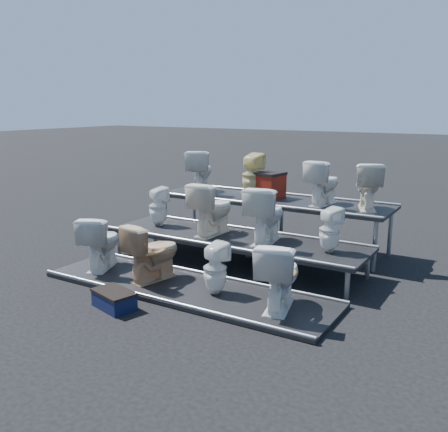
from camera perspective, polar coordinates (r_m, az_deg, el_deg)
The scene contains 18 objects.
ground at distance 7.94m, azimuth 1.10°, elevation -5.64°, with size 80.00×80.00×0.00m, color black.
tier_front at distance 6.90m, azimuth -4.38°, elevation -8.27°, with size 4.20×1.20×0.06m, color black.
tier_mid at distance 7.88m, azimuth 1.11°, elevation -4.05°, with size 4.20×1.20×0.46m, color black.
tier_back at distance 8.93m, azimuth 5.31°, elevation -0.76°, with size 4.20×1.20×0.86m, color black.
toilet_0 at distance 7.74m, azimuth -13.90°, elevation -2.87°, with size 0.46×0.80×0.82m, color silver.
toilet_1 at distance 7.09m, azimuth -8.16°, elevation -4.04°, with size 0.46×0.81×0.82m, color tan.
toilet_2 at distance 6.53m, azimuth -1.01°, elevation -6.01°, with size 0.31×0.32×0.69m, color silver.
toilet_3 at distance 6.09m, azimuth 6.28°, elevation -6.65°, with size 0.48×0.83×0.85m, color silver.
toilet_4 at distance 8.56m, azimuth -7.56°, elevation 1.09°, with size 0.30×0.31×0.67m, color silver.
toilet_5 at distance 7.92m, azimuth -1.35°, elevation 0.90°, with size 0.47×0.83×0.84m, color silver.
toilet_6 at distance 7.46m, azimuth 4.78°, elevation 0.21°, with size 0.48×0.84×0.86m, color silver.
toilet_7 at distance 7.11m, azimuth 11.98°, elevation -1.57°, with size 0.29×0.29×0.64m, color silver.
toilet_8 at distance 9.52m, azimuth -2.77°, elevation 5.17°, with size 0.44×0.78×0.79m, color silver.
toilet_9 at distance 8.95m, azimuth 3.24°, elevation 4.66°, with size 0.35×0.36×0.79m, color #E6D68C.
toilet_10 at distance 8.42m, azimuth 11.27°, elevation 3.79°, with size 0.42×0.73×0.74m, color silver.
toilet_11 at distance 8.20m, azimuth 16.11°, elevation 3.34°, with size 0.42×0.74×0.75m, color silver.
red_crate at distance 8.97m, azimuth 4.83°, elevation 3.44°, with size 0.57×0.46×0.41m, color maroon.
step_stool at distance 6.45m, azimuth -12.44°, elevation -9.42°, with size 0.55×0.33×0.20m, color #0E1333.
Camera 1 is at (3.78, -6.53, 2.49)m, focal length 40.00 mm.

